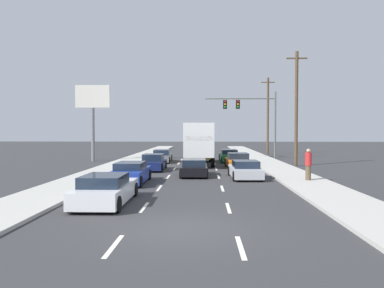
{
  "coord_description": "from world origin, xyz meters",
  "views": [
    {
      "loc": [
        0.73,
        -11.53,
        3.09
      ],
      "look_at": [
        -0.2,
        16.23,
        2.11
      ],
      "focal_mm": 34.4,
      "sensor_mm": 36.0,
      "label": 1
    }
  ],
  "objects": [
    {
      "name": "roadside_billboard",
      "position": [
        -10.63,
        25.59,
        5.42
      ],
      "size": [
        3.52,
        0.36,
        7.75
      ],
      "color": "slate",
      "rests_on": "ground_plane"
    },
    {
      "name": "lane_markings",
      "position": [
        0.0,
        23.16,
        0.0
      ],
      "size": [
        3.54,
        62.0,
        0.01
      ],
      "color": "silver",
      "rests_on": "ground_plane"
    },
    {
      "name": "car_orange",
      "position": [
        3.54,
        19.37,
        0.58
      ],
      "size": [
        2.02,
        4.09,
        1.26
      ],
      "color": "orange",
      "rests_on": "ground_plane"
    },
    {
      "name": "utility_pole_mid",
      "position": [
        8.8,
        21.05,
        5.16
      ],
      "size": [
        1.8,
        0.28,
        10.03
      ],
      "color": "brown",
      "rests_on": "ground_plane"
    },
    {
      "name": "car_gray",
      "position": [
        -3.48,
        24.82,
        0.57
      ],
      "size": [
        1.89,
        4.57,
        1.24
      ],
      "color": "slate",
      "rests_on": "ground_plane"
    },
    {
      "name": "car_blue",
      "position": [
        -3.62,
        9.99,
        0.59
      ],
      "size": [
        1.89,
        4.43,
        1.25
      ],
      "color": "#1E389E",
      "rests_on": "ground_plane"
    },
    {
      "name": "ground_plane",
      "position": [
        0.0,
        25.0,
        0.0
      ],
      "size": [
        140.0,
        140.0,
        0.0
      ],
      "primitive_type": "plane",
      "color": "#333335"
    },
    {
      "name": "car_silver",
      "position": [
        3.39,
        12.45,
        0.54
      ],
      "size": [
        2.02,
        4.1,
        1.18
      ],
      "color": "#B7BABF",
      "rests_on": "ground_plane"
    },
    {
      "name": "car_white",
      "position": [
        -3.45,
        3.86,
        0.58
      ],
      "size": [
        2.02,
        4.7,
        1.26
      ],
      "color": "white",
      "rests_on": "ground_plane"
    },
    {
      "name": "car_green",
      "position": [
        3.23,
        25.5,
        0.58
      ],
      "size": [
        1.93,
        4.72,
        1.23
      ],
      "color": "#196B38",
      "rests_on": "ground_plane"
    },
    {
      "name": "traffic_signal_mast",
      "position": [
        5.46,
        29.47,
        5.39
      ],
      "size": [
        7.85,
        0.69,
        7.44
      ],
      "color": "#595B56",
      "rests_on": "ground_plane"
    },
    {
      "name": "car_black",
      "position": [
        0.03,
        13.74,
        0.54
      ],
      "size": [
        1.9,
        4.04,
        1.15
      ],
      "color": "black",
      "rests_on": "ground_plane"
    },
    {
      "name": "box_truck",
      "position": [
        0.22,
        21.68,
        2.14
      ],
      "size": [
        2.79,
        8.64,
        3.75
      ],
      "color": "white",
      "rests_on": "ground_plane"
    },
    {
      "name": "pedestrian_near_corner",
      "position": [
        6.98,
        10.69,
        1.09
      ],
      "size": [
        0.38,
        0.38,
        1.89
      ],
      "color": "brown",
      "rests_on": "sidewalk_right"
    },
    {
      "name": "sidewalk_right",
      "position": [
        6.74,
        20.0,
        0.07
      ],
      "size": [
        2.99,
        80.0,
        0.14
      ],
      "primitive_type": "cube",
      "color": "#B2AFA8",
      "rests_on": "ground_plane"
    },
    {
      "name": "sidewalk_left",
      "position": [
        -6.74,
        20.0,
        0.07
      ],
      "size": [
        2.99,
        80.0,
        0.14
      ],
      "primitive_type": "cube",
      "color": "#B2AFA8",
      "rests_on": "ground_plane"
    },
    {
      "name": "utility_pole_far",
      "position": [
        9.06,
        37.08,
        5.17
      ],
      "size": [
        1.8,
        0.28,
        10.05
      ],
      "color": "brown",
      "rests_on": "ground_plane"
    },
    {
      "name": "car_navy",
      "position": [
        -3.3,
        17.26,
        0.57
      ],
      "size": [
        1.82,
        4.08,
        1.28
      ],
      "color": "#141E4C",
      "rests_on": "ground_plane"
    }
  ]
}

